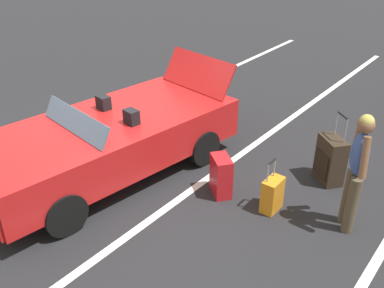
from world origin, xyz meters
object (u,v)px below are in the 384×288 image
Objects in this scene: convertible_car at (98,144)px; suitcase_medium_bright at (221,176)px; suitcase_large_black at (330,160)px; traveler_person at (357,167)px; suitcase_small_carryon at (272,195)px.

convertible_car is 7.08× the size of suitcase_medium_bright.
suitcase_large_black is 1.81× the size of suitcase_medium_bright.
traveler_person is at bearing -38.65° from suitcase_medium_bright.
suitcase_small_carryon is (-0.13, 0.79, -0.06)m from suitcase_medium_bright.
traveler_person is (-0.43, 1.75, 0.62)m from suitcase_medium_bright.
suitcase_large_black is at bearing -87.14° from traveler_person.
suitcase_small_carryon is 0.48× the size of traveler_person.
suitcase_medium_bright is at bearing 122.65° from convertible_car.
convertible_car reaches higher than suitcase_small_carryon.
traveler_person is at bearing 117.26° from convertible_car.
suitcase_medium_bright is at bearing -1.02° from suitcase_large_black.
traveler_person reaches higher than suitcase_medium_bright.
suitcase_large_black is 1.74m from suitcase_medium_bright.
suitcase_medium_bright is (-0.81, 1.75, -0.28)m from convertible_car.
suitcase_large_black is at bearing 134.71° from convertible_car.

